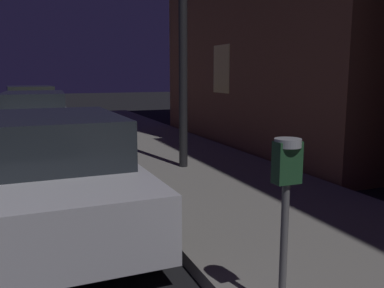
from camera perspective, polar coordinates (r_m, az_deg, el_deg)
name	(u,v)px	position (r m, az deg, el deg)	size (l,w,h in m)	color
parking_meter	(286,183)	(3.03, 12.79, -5.25)	(0.19, 0.19, 1.32)	#59595B
car_silver	(50,173)	(5.42, -18.88, -3.76)	(2.14, 4.25, 1.43)	#B7B7BF
car_white	(35,119)	(11.92, -20.71, 3.25)	(2.16, 4.68, 1.43)	silver
car_yellow_cab	(31,105)	(17.72, -21.20, 5.05)	(2.29, 4.30, 1.43)	gold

